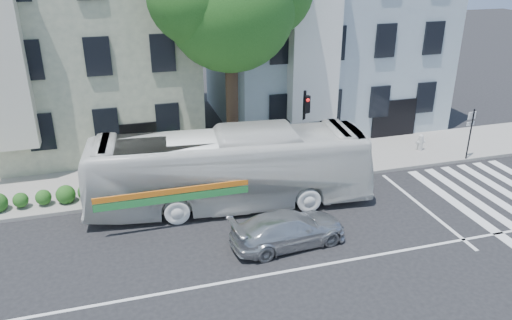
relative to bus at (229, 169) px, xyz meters
name	(u,v)px	position (x,y,z in m)	size (l,w,h in m)	color
ground	(295,270)	(0.99, -5.05, -1.58)	(120.00, 120.00, 0.00)	black
sidewalk_far	(236,171)	(0.99, 2.95, -1.51)	(80.00, 4.00, 0.15)	gray
building_left	(69,37)	(-6.01, 9.95, 3.92)	(12.00, 10.00, 11.00)	gray
building_right	(321,26)	(7.99, 9.95, 3.92)	(12.00, 10.00, 11.00)	#A0B3BE
bus	(229,169)	(0.00, 0.00, 0.00)	(11.38, 2.66, 3.17)	white
sedan	(289,229)	(1.29, -3.49, -0.98)	(4.20, 1.71, 1.22)	silver
hedge	(88,192)	(-5.61, 1.75, -1.08)	(8.50, 0.84, 0.70)	#1F531A
traffic_signal	(305,121)	(4.05, 2.17, 0.94)	(0.41, 0.52, 3.90)	black
fire_hydrant	(421,142)	(10.66, 2.67, -1.00)	(0.46, 0.28, 0.85)	beige
far_sign_pole	(471,127)	(12.23, 1.10, 0.18)	(0.46, 0.19, 2.55)	black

